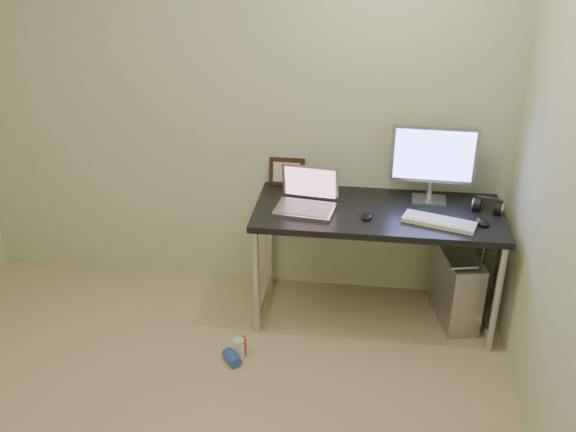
{
  "coord_description": "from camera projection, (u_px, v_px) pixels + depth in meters",
  "views": [
    {
      "loc": [
        0.86,
        -2.06,
        2.43
      ],
      "look_at": [
        0.45,
        1.08,
        0.85
      ],
      "focal_mm": 40.0,
      "sensor_mm": 36.0,
      "label": 1
    }
  ],
  "objects": [
    {
      "name": "headphones",
      "position": [
        488.0,
        206.0,
        3.81
      ],
      "size": [
        0.19,
        0.11,
        0.11
      ],
      "rotation": [
        0.0,
        0.0,
        -0.31
      ],
      "color": "black",
      "rests_on": "desk"
    },
    {
      "name": "can_blue",
      "position": [
        232.0,
        358.0,
        3.72
      ],
      "size": [
        0.13,
        0.14,
        0.07
      ],
      "primitive_type": "cylinder",
      "rotation": [
        1.57,
        0.0,
        0.7
      ],
      "color": "blue",
      "rests_on": "ground"
    },
    {
      "name": "laptop",
      "position": [
        307.0,
        199.0,
        3.85
      ],
      "size": [
        0.38,
        0.32,
        0.24
      ],
      "rotation": [
        0.0,
        0.0,
        -0.13
      ],
      "color": "#A9A9B0",
      "rests_on": "desk"
    },
    {
      "name": "cable_b",
      "position": [
        461.0,
        249.0,
        4.16
      ],
      "size": [
        0.02,
        0.11,
        0.71
      ],
      "primitive_type": "cylinder",
      "rotation": [
        0.14,
        0.0,
        0.09
      ],
      "color": "black",
      "rests_on": "ground"
    },
    {
      "name": "desk",
      "position": [
        377.0,
        222.0,
        3.88
      ],
      "size": [
        1.48,
        0.65,
        0.75
      ],
      "color": "black",
      "rests_on": "ground"
    },
    {
      "name": "can_white",
      "position": [
        239.0,
        348.0,
        3.75
      ],
      "size": [
        0.09,
        0.09,
        0.12
      ],
      "primitive_type": "cylinder",
      "rotation": [
        0.0,
        0.0,
        -0.35
      ],
      "color": "silver",
      "rests_on": "ground"
    },
    {
      "name": "monitor",
      "position": [
        433.0,
        158.0,
        3.83
      ],
      "size": [
        0.51,
        0.16,
        0.48
      ],
      "rotation": [
        0.0,
        0.0,
        -0.04
      ],
      "color": "#A9A9B0",
      "rests_on": "desk"
    },
    {
      "name": "wall_back",
      "position": [
        232.0,
        107.0,
        4.01
      ],
      "size": [
        3.5,
        0.02,
        2.5
      ],
      "primitive_type": "cube",
      "color": "beige",
      "rests_on": "ground"
    },
    {
      "name": "picture_frame",
      "position": [
        287.0,
        172.0,
        4.13
      ],
      "size": [
        0.23,
        0.07,
        0.18
      ],
      "primitive_type": "cube",
      "rotation": [
        -0.21,
        0.0,
        -0.02
      ],
      "color": "black",
      "rests_on": "desk"
    },
    {
      "name": "cable_a",
      "position": [
        447.0,
        244.0,
        4.18
      ],
      "size": [
        0.01,
        0.16,
        0.69
      ],
      "primitive_type": "cylinder",
      "rotation": [
        0.21,
        0.0,
        0.0
      ],
      "color": "black",
      "rests_on": "ground"
    },
    {
      "name": "keyboard",
      "position": [
        439.0,
        222.0,
        3.67
      ],
      "size": [
        0.43,
        0.25,
        0.02
      ],
      "primitive_type": "cube",
      "rotation": [
        0.0,
        0.0,
        -0.31
      ],
      "color": "silver",
      "rests_on": "desk"
    },
    {
      "name": "tower_computer",
      "position": [
        456.0,
        287.0,
        4.03
      ],
      "size": [
        0.29,
        0.48,
        0.5
      ],
      "rotation": [
        0.0,
        0.0,
        0.22
      ],
      "color": "#A6A6AA",
      "rests_on": "ground"
    },
    {
      "name": "can_red",
      "position": [
        241.0,
        347.0,
        3.77
      ],
      "size": [
        0.06,
        0.06,
        0.12
      ],
      "primitive_type": "cylinder",
      "rotation": [
        0.0,
        0.0,
        -0.02
      ],
      "color": "red",
      "rests_on": "ground"
    },
    {
      "name": "mouse_left",
      "position": [
        367.0,
        215.0,
        3.74
      ],
      "size": [
        0.08,
        0.11,
        0.03
      ],
      "primitive_type": "ellipsoid",
      "rotation": [
        0.0,
        0.0,
        -0.15
      ],
      "color": "black",
      "rests_on": "desk"
    },
    {
      "name": "webcam",
      "position": [
        307.0,
        179.0,
        4.06
      ],
      "size": [
        0.04,
        0.03,
        0.11
      ],
      "rotation": [
        0.0,
        0.0,
        0.18
      ],
      "color": "silver",
      "rests_on": "desk"
    },
    {
      "name": "mouse_right",
      "position": [
        482.0,
        220.0,
        3.67
      ],
      "size": [
        0.11,
        0.14,
        0.04
      ],
      "primitive_type": "ellipsoid",
      "rotation": [
        0.0,
        0.0,
        0.32
      ],
      "color": "black",
      "rests_on": "desk"
    }
  ]
}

